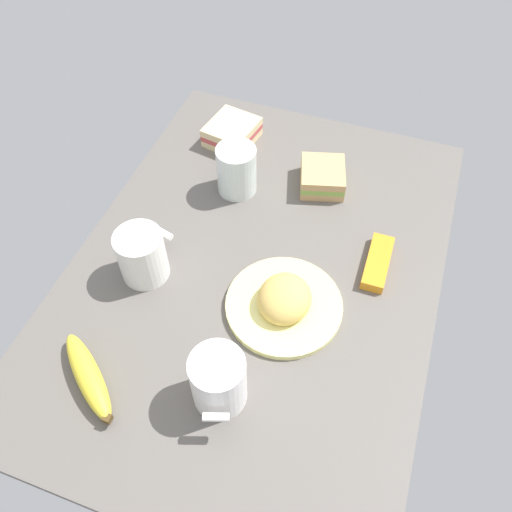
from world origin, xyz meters
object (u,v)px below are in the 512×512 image
object	(u,v)px
coffee_mug_black	(142,255)
sandwich_side	(322,177)
coffee_mug_milky	(218,380)
plate_of_food	(284,302)
banana	(88,376)
snack_bar	(378,263)
sandwich_main	(232,132)
glass_of_milk	(237,171)

from	to	relation	value
coffee_mug_black	sandwich_side	world-z (taller)	coffee_mug_black
coffee_mug_black	coffee_mug_milky	bearing A→B (deg)	-129.08
plate_of_food	coffee_mug_black	xyz separation A→B (cm)	(-1.06, 25.22, 3.26)
banana	coffee_mug_black	bearing A→B (deg)	3.50
plate_of_food	snack_bar	bearing A→B (deg)	-43.24
sandwich_main	glass_of_milk	size ratio (longest dim) A/B	1.19
coffee_mug_milky	banana	world-z (taller)	coffee_mug_milky
plate_of_food	banana	distance (cm)	32.85
banana	snack_bar	world-z (taller)	banana
plate_of_food	sandwich_main	distance (cm)	44.36
sandwich_main	glass_of_milk	world-z (taller)	glass_of_milk
plate_of_food	snack_bar	size ratio (longest dim) A/B	1.67
coffee_mug_black	banana	distance (cm)	21.74
plate_of_food	banana	size ratio (longest dim) A/B	1.32
coffee_mug_black	banana	world-z (taller)	coffee_mug_black
coffee_mug_milky	banana	xyz separation A→B (cm)	(-4.48, 19.60, -3.51)
plate_of_food	snack_bar	xyz separation A→B (cm)	(13.92, -13.09, -0.74)
plate_of_food	coffee_mug_black	distance (cm)	25.45
coffee_mug_milky	banana	distance (cm)	20.41
coffee_mug_milky	sandwich_side	xyz separation A→B (cm)	(48.63, -2.67, -3.14)
glass_of_milk	banana	size ratio (longest dim) A/B	0.67
sandwich_main	snack_bar	xyz separation A→B (cm)	(-23.56, -36.81, -1.20)
coffee_mug_black	glass_of_milk	size ratio (longest dim) A/B	1.06
coffee_mug_black	snack_bar	distance (cm)	41.33
plate_of_food	glass_of_milk	xyz separation A→B (cm)	(23.89, 17.43, 2.93)
glass_of_milk	snack_bar	size ratio (longest dim) A/B	0.85
coffee_mug_black	glass_of_milk	distance (cm)	26.14
banana	snack_bar	size ratio (longest dim) A/B	1.27
coffee_mug_milky	glass_of_milk	size ratio (longest dim) A/B	1.04
coffee_mug_milky	glass_of_milk	world-z (taller)	coffee_mug_milky
sandwich_main	sandwich_side	xyz separation A→B (cm)	(-6.89, -22.08, -0.00)
banana	sandwich_main	bearing A→B (deg)	-0.17
sandwich_side	snack_bar	world-z (taller)	sandwich_side
coffee_mug_black	snack_bar	bearing A→B (deg)	-68.64
plate_of_food	snack_bar	world-z (taller)	plate_of_food
banana	snack_bar	bearing A→B (deg)	-45.43
snack_bar	sandwich_main	bearing A→B (deg)	56.72
sandwich_side	coffee_mug_milky	bearing A→B (deg)	176.86
sandwich_side	banana	distance (cm)	57.59
plate_of_food	snack_bar	distance (cm)	19.12
plate_of_food	coffee_mug_black	size ratio (longest dim) A/B	1.85
sandwich_main	snack_bar	distance (cm)	43.72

